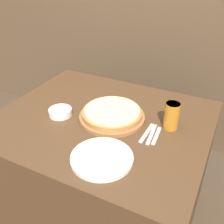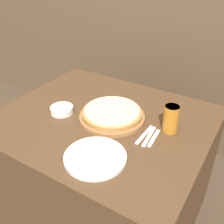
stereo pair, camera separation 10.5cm
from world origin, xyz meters
name	(u,v)px [view 1 (the left image)]	position (x,y,z in m)	size (l,w,h in m)	color
ground_plane	(104,212)	(0.00, 0.00, 0.00)	(12.00, 12.00, 0.00)	#473828
dining_table	(103,171)	(0.00, 0.00, 0.39)	(1.12, 0.95, 0.78)	#4C331E
pizza_on_board	(112,114)	(0.05, 0.02, 0.80)	(0.35, 0.35, 0.06)	#99663D
beer_glass	(172,115)	(0.35, 0.08, 0.85)	(0.07, 0.07, 0.14)	#B7701E
dinner_plate	(102,158)	(0.16, -0.29, 0.78)	(0.27, 0.27, 0.02)	silver
side_bowl	(60,112)	(-0.22, -0.07, 0.79)	(0.13, 0.13, 0.04)	silver
fork	(147,133)	(0.26, -0.02, 0.78)	(0.02, 0.17, 0.00)	silver
dinner_knife	(152,134)	(0.29, -0.02, 0.78)	(0.04, 0.17, 0.00)	silver
spoon	(156,136)	(0.31, -0.02, 0.78)	(0.03, 0.15, 0.00)	silver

